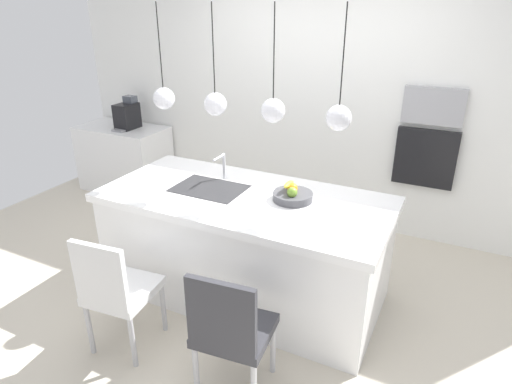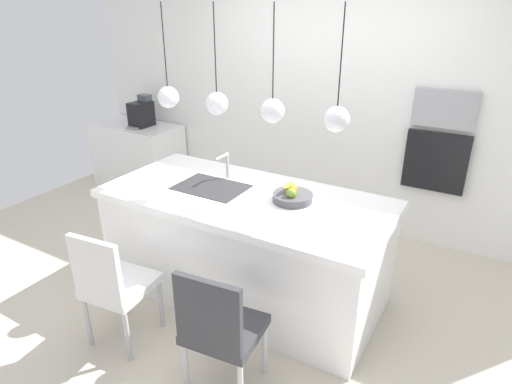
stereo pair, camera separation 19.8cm
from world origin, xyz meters
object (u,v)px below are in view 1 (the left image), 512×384
(microwave, at_px, (434,106))
(chair_near, at_px, (116,289))
(coffee_machine, at_px, (127,115))
(fruit_bowl, at_px, (292,195))
(oven, at_px, (425,158))
(chair_middle, at_px, (231,329))

(microwave, relative_size, chair_near, 0.60)
(coffee_machine, relative_size, chair_near, 0.42)
(fruit_bowl, height_order, oven, oven)
(coffee_machine, height_order, chair_middle, coffee_machine)
(fruit_bowl, bearing_deg, chair_near, -128.09)
(microwave, xyz_separation_m, oven, (0.00, 0.00, -0.50))
(oven, height_order, chair_near, oven)
(oven, relative_size, chair_middle, 0.62)
(coffee_machine, xyz_separation_m, microwave, (3.41, 0.30, 0.39))
(oven, distance_m, chair_middle, 2.66)
(fruit_bowl, xyz_separation_m, chair_middle, (0.05, -1.04, -0.43))
(fruit_bowl, relative_size, oven, 0.53)
(chair_near, relative_size, chair_middle, 1.00)
(chair_near, bearing_deg, microwave, 58.00)
(coffee_machine, xyz_separation_m, chair_near, (1.82, -2.24, -0.49))
(coffee_machine, relative_size, microwave, 0.70)
(microwave, xyz_separation_m, chair_near, (-1.59, -2.54, -0.88))
(fruit_bowl, bearing_deg, chair_middle, -87.28)
(microwave, bearing_deg, chair_near, -122.00)
(fruit_bowl, distance_m, chair_middle, 1.13)
(microwave, bearing_deg, coffee_machine, -175.01)
(chair_near, xyz_separation_m, chair_middle, (0.87, 0.00, -0.00))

